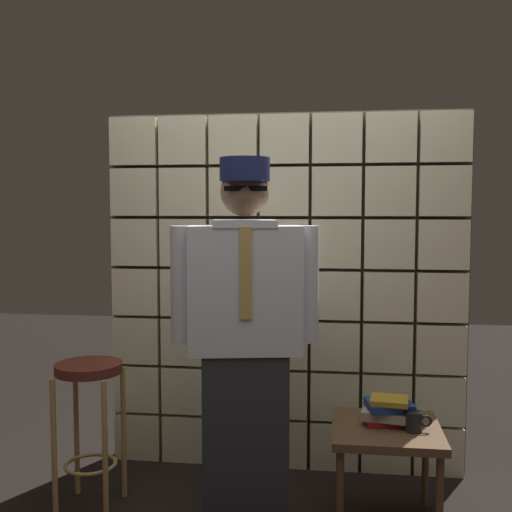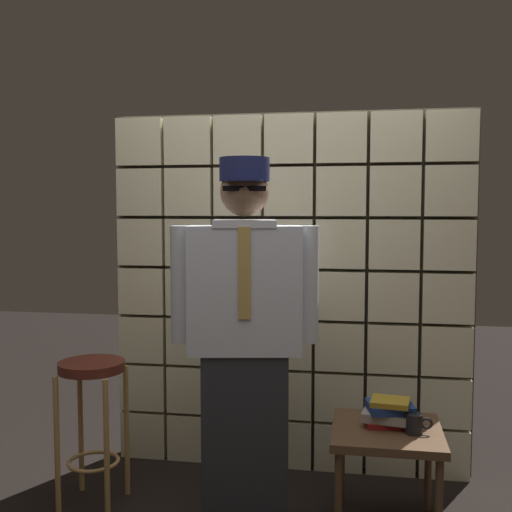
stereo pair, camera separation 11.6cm
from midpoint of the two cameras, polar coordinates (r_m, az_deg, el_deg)
name	(u,v)px [view 1 (the left image)]	position (r m, az deg, el deg)	size (l,w,h in m)	color
glass_block_wall	(284,294)	(3.63, 1.73, -3.54)	(2.13, 0.10, 2.13)	beige
standing_person	(245,337)	(2.97, -2.16, -7.56)	(0.72, 0.35, 1.79)	#28282D
bar_stool	(89,400)	(3.36, -16.24, -12.75)	(0.34, 0.34, 0.76)	#592319
side_table	(386,439)	(3.15, 10.92, -16.40)	(0.52, 0.52, 0.50)	#513823
book_stack	(388,410)	(3.13, 11.10, -13.92)	(0.26, 0.22, 0.14)	maroon
coffee_mug	(414,421)	(3.07, 13.41, -14.75)	(0.13, 0.08, 0.09)	black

